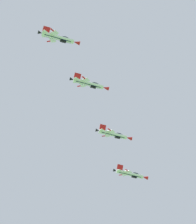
{
  "coord_description": "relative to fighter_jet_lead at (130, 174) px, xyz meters",
  "views": [
    {
      "loc": [
        -3.05,
        0.52,
        1.97
      ],
      "look_at": [
        -4.25,
        96.93,
        155.85
      ],
      "focal_mm": 72.35,
      "sensor_mm": 36.0,
      "label": 1
    }
  ],
  "objects": [
    {
      "name": "fighter_jet_lead",
      "position": [
        0.0,
        0.0,
        0.0
      ],
      "size": [
        15.62,
        8.63,
        6.11
      ],
      "rotation": [
        0.0,
        0.63,
        5.01
      ],
      "color": "white"
    },
    {
      "name": "fighter_jet_left_outer",
      "position": [
        -27.92,
        -62.98,
        2.91
      ],
      "size": [
        15.62,
        8.33,
        6.54
      ],
      "rotation": [
        0.0,
        0.69,
        5.01
      ],
      "color": "white"
    },
    {
      "name": "fighter_jet_right_wing",
      "position": [
        -17.15,
        -43.49,
        3.01
      ],
      "size": [
        15.62,
        8.33,
        6.54
      ],
      "rotation": [
        0.0,
        0.69,
        5.01
      ],
      "color": "white"
    },
    {
      "name": "fighter_jet_left_wing",
      "position": [
        -7.4,
        -19.24,
        2.9
      ],
      "size": [
        15.62,
        8.59,
        6.18
      ],
      "rotation": [
        0.0,
        0.64,
        5.01
      ],
      "color": "white"
    }
  ]
}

